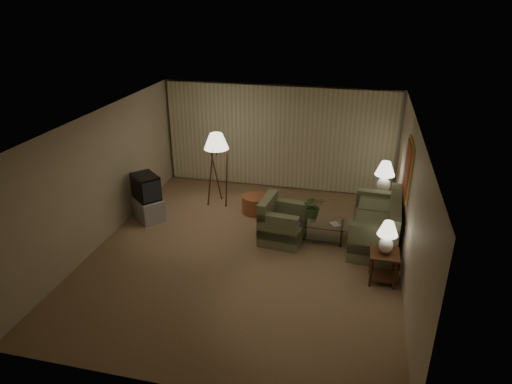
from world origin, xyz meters
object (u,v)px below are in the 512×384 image
Objects in this scene: ottoman at (255,204)px; floor_lamp at (217,168)px; table_lamp_near at (387,235)px; vase at (313,218)px; table_lamp_far at (385,175)px; crt_tv at (146,187)px; coffee_table at (320,228)px; sofa at (375,226)px; armchair at (283,224)px; side_table_far at (381,201)px; tv_cabinet at (148,208)px; side_table_near at (384,262)px.

floor_lamp is at bearing 166.33° from ottoman.
table_lamp_near reaches higher than vase.
table_lamp_far reaches higher than crt_tv.
table_lamp_far is 2.00m from coffee_table.
table_lamp_near is at bearing -41.49° from vase.
table_lamp_near is at bearing 26.95° from crt_tv.
table_lamp_near is at bearing 9.87° from sofa.
ottoman is (-0.85, 1.14, -0.16)m from armchair.
side_table_far is at bearing 43.69° from vase.
side_table_far reaches higher than ottoman.
floor_lamp is 2.75m from vase.
armchair is at bearing -142.27° from table_lamp_far.
armchair is at bearing -36.89° from floor_lamp.
table_lamp_far reaches higher than table_lamp_near.
vase is at bearing -81.94° from sofa.
floor_lamp is (1.34, 1.08, 0.69)m from tv_cabinet.
crt_tv reaches higher than coffee_table.
table_lamp_far is at bearing 55.02° from tv_cabinet.
tv_cabinet is 0.53× the size of floor_lamp.
sofa reaches higher than ottoman.
coffee_table is at bearing 0.00° from vase.
table_lamp_far is (0.00, 0.00, 0.65)m from side_table_far.
floor_lamp is at bearing -102.61° from sofa.
table_lamp_near is at bearing -44.70° from coffee_table.
sofa reaches higher than vase.
ottoman is (2.33, 0.84, -0.04)m from tv_cabinet.
sofa is at bearing 41.51° from crt_tv.
ottoman is at bearing -171.71° from table_lamp_far.
side_table_far is 5.36m from crt_tv.
sofa is 1.36m from side_table_near.
crt_tv is at bearing -166.36° from table_lamp_far.
table_lamp_far reaches higher than side_table_far.
table_lamp_near is (-0.00, -0.00, 0.56)m from side_table_near.
armchair is 1.01× the size of coffee_table.
table_lamp_near is 5.42m from tv_cabinet.
sofa is 1.89m from armchair.
side_table_far is 0.57× the size of coffee_table.
crt_tv reaches higher than sofa.
table_lamp_far reaches higher than tv_cabinet.
table_lamp_near is 3.68m from ottoman.
side_table_far is at bearing 176.69° from sofa.
armchair is 3.22m from crt_tv.
crt_tv reaches higher than side_table_far.
table_lamp_far reaches higher than side_table_near.
side_table_near reaches higher than vase.
sofa is 3.25× the size of side_table_far.
side_table_near is at bearing 9.87° from sofa.
tv_cabinet is 1.86m from floor_lamp.
side_table_far reaches higher than tv_cabinet.
coffee_table is at bearing -81.34° from sofa.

